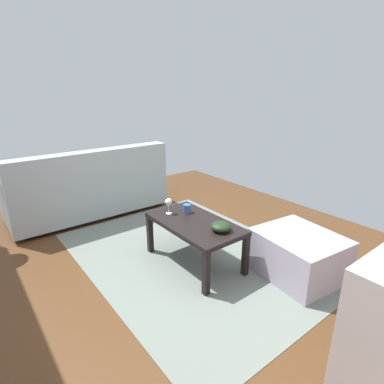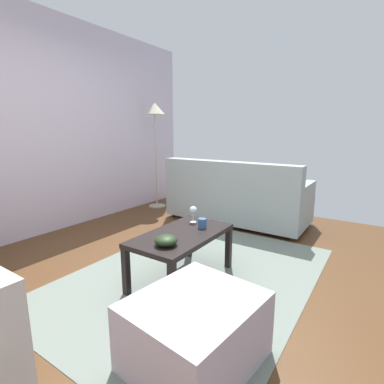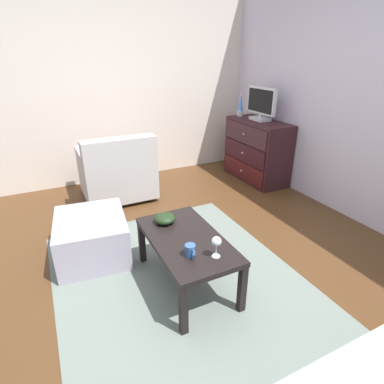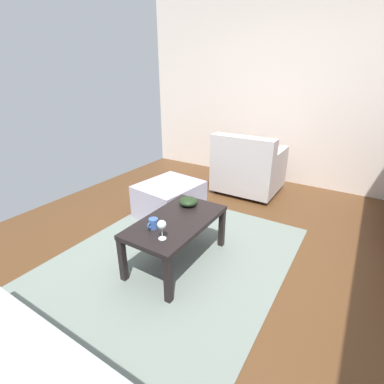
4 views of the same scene
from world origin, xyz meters
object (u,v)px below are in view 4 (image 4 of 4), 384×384
Objects in this scene: bowl_decorative at (188,201)px; armchair at (248,168)px; coffee_table at (176,225)px; mug at (153,224)px; wine_glass at (162,225)px; ottoman at (169,199)px.

bowl_decorative is 1.59m from armchair.
mug is at bearing -18.21° from coffee_table.
wine_glass reaches higher than mug.
mug is 0.13× the size of armchair.
wine_glass is at bearing 61.18° from mug.
armchair reaches higher than bowl_decorative.
armchair is at bearing -179.61° from mug.
armchair reaches higher than ottoman.
coffee_table is at bearing 11.94° from bowl_decorative.
wine_glass is at bearing 15.54° from coffee_table.
mug is (0.22, -0.07, 0.10)m from coffee_table.
coffee_table is 0.25m from mug.
bowl_decorative reaches higher than coffee_table.
coffee_table is at bearing 40.22° from ottoman.
mug is 1.11m from ottoman.
bowl_decorative is at bearing 0.90° from armchair.
coffee_table is 5.30× the size of bowl_decorative.
coffee_table is 0.96m from ottoman.
mug reaches higher than bowl_decorative.
armchair is (-1.87, -0.09, -0.03)m from coffee_table.
mug is 0.65× the size of bowl_decorative.
ottoman is at bearing -139.78° from coffee_table.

